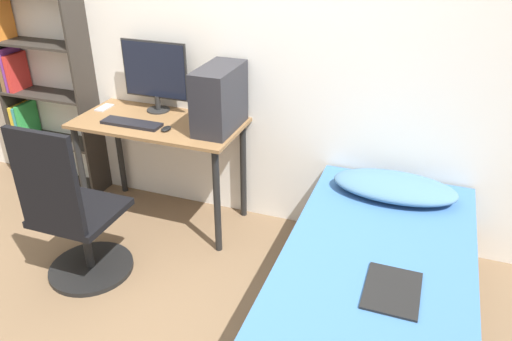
{
  "coord_description": "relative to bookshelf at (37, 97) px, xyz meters",
  "views": [
    {
      "loc": [
        1.29,
        -1.58,
        2.0
      ],
      "look_at": [
        0.48,
        0.64,
        0.75
      ],
      "focal_mm": 35.0,
      "sensor_mm": 36.0,
      "label": 1
    }
  ],
  "objects": [
    {
      "name": "ground_plane",
      "position": [
        1.5,
        -1.22,
        -0.73
      ],
      "size": [
        14.0,
        14.0,
        0.0
      ],
      "primitive_type": "plane",
      "color": "brown"
    },
    {
      "name": "wall_back",
      "position": [
        1.5,
        0.14,
        0.52
      ],
      "size": [
        8.0,
        0.05,
        2.5
      ],
      "color": "silver",
      "rests_on": "ground_plane"
    },
    {
      "name": "desk",
      "position": [
        1.14,
        -0.16,
        -0.1
      ],
      "size": [
        1.12,
        0.55,
        0.75
      ],
      "color": "brown",
      "rests_on": "ground_plane"
    },
    {
      "name": "bookshelf",
      "position": [
        0.0,
        0.0,
        0.0
      ],
      "size": [
        0.73,
        0.24,
        1.52
      ],
      "color": "#2D2823",
      "rests_on": "ground_plane"
    },
    {
      "name": "office_chair",
      "position": [
        0.99,
        -0.91,
        -0.34
      ],
      "size": [
        0.51,
        0.51,
        1.02
      ],
      "color": "black",
      "rests_on": "ground_plane"
    },
    {
      "name": "bed",
      "position": [
        2.68,
        -0.86,
        -0.48
      ],
      "size": [
        0.94,
        1.96,
        0.5
      ],
      "color": "#4C3D2D",
      "rests_on": "ground_plane"
    },
    {
      "name": "pillow",
      "position": [
        2.68,
        -0.14,
        -0.17
      ],
      "size": [
        0.71,
        0.36,
        0.11
      ],
      "color": "teal",
      "rests_on": "bed"
    },
    {
      "name": "magazine",
      "position": [
        2.77,
        -1.0,
        -0.22
      ],
      "size": [
        0.24,
        0.32,
        0.01
      ],
      "color": "black",
      "rests_on": "bed"
    },
    {
      "name": "monitor",
      "position": [
        1.04,
        0.02,
        0.29
      ],
      "size": [
        0.48,
        0.16,
        0.48
      ],
      "color": "black",
      "rests_on": "desk"
    },
    {
      "name": "keyboard",
      "position": [
        1.0,
        -0.27,
        0.03
      ],
      "size": [
        0.41,
        0.12,
        0.02
      ],
      "color": "black",
      "rests_on": "desk"
    },
    {
      "name": "pc_tower",
      "position": [
        1.57,
        -0.12,
        0.22
      ],
      "size": [
        0.22,
        0.43,
        0.4
      ],
      "color": "#232328",
      "rests_on": "desk"
    },
    {
      "name": "mouse",
      "position": [
        1.26,
        -0.27,
        0.03
      ],
      "size": [
        0.06,
        0.09,
        0.02
      ],
      "color": "black",
      "rests_on": "desk"
    },
    {
      "name": "phone",
      "position": [
        0.66,
        -0.07,
        0.03
      ],
      "size": [
        0.07,
        0.14,
        0.01
      ],
      "color": "#B7B7BC",
      "rests_on": "desk"
    }
  ]
}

